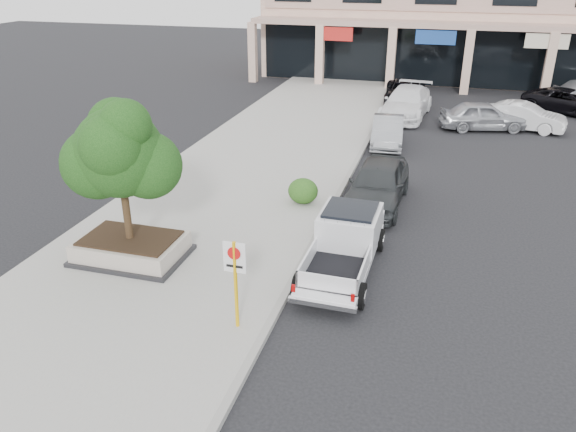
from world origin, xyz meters
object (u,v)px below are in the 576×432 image
object	(u,v)px
pickup_truck	(343,247)
lot_car_a	(483,116)
planter	(131,248)
curb_car_b	(388,131)
curb_car_a	(378,184)
planter_tree	(126,152)
no_parking_sign	(235,273)
lot_car_b	(523,116)
lot_car_d	(568,101)
curb_car_d	(405,93)
curb_car_c	(407,103)

from	to	relation	value
pickup_truck	lot_car_a	size ratio (longest dim) A/B	1.16
lot_car_a	planter	bearing A→B (deg)	135.67
curb_car_b	curb_car_a	bearing A→B (deg)	-90.91
planter_tree	no_parking_sign	xyz separation A→B (m)	(4.13, -2.53, -1.78)
lot_car_b	lot_car_d	bearing A→B (deg)	-17.97
lot_car_d	lot_car_a	bearing A→B (deg)	160.48
planter	pickup_truck	distance (m)	6.28
no_parking_sign	pickup_truck	distance (m)	4.11
curb_car_b	curb_car_d	xyz separation A→B (m)	(0.03, 8.68, 0.05)
curb_car_a	planter	bearing A→B (deg)	-133.25
curb_car_b	curb_car_d	world-z (taller)	curb_car_d
lot_car_b	planter	bearing A→B (deg)	160.67
curb_car_c	lot_car_b	distance (m)	6.25
planter_tree	no_parking_sign	size ratio (longest dim) A/B	1.74
planter_tree	lot_car_a	size ratio (longest dim) A/B	0.90
planter	lot_car_d	xyz separation A→B (m)	(15.34, 23.01, 0.22)
planter_tree	curb_car_c	size ratio (longest dim) A/B	0.70
lot_car_b	curb_car_a	bearing A→B (deg)	168.23
curb_car_a	curb_car_b	size ratio (longest dim) A/B	1.16
curb_car_c	planter_tree	bearing A→B (deg)	-102.22
planter	no_parking_sign	world-z (taller)	no_parking_sign
lot_car_a	lot_car_b	distance (m)	2.15
planter	no_parking_sign	xyz separation A→B (m)	(4.26, -2.37, 1.16)
curb_car_a	curb_car_d	distance (m)	16.16
planter_tree	curb_car_c	distance (m)	20.45
curb_car_b	pickup_truck	bearing A→B (deg)	-93.81
lot_car_a	lot_car_d	size ratio (longest dim) A/B	0.89
no_parking_sign	curb_car_b	xyz separation A→B (m)	(1.66, 16.22, -0.95)
no_parking_sign	curb_car_a	xyz separation A→B (m)	(2.19, 8.74, -0.81)
curb_car_c	lot_car_d	xyz separation A→B (m)	(9.03, 3.54, -0.14)
lot_car_b	curb_car_c	bearing A→B (deg)	96.18
no_parking_sign	curb_car_a	size ratio (longest dim) A/B	0.48
curb_car_a	lot_car_a	xyz separation A→B (m)	(4.00, 11.56, -0.07)
curb_car_a	no_parking_sign	bearing A→B (deg)	-101.94
curb_car_b	lot_car_a	bearing A→B (deg)	37.20
no_parking_sign	curb_car_b	world-z (taller)	no_parking_sign
planter_tree	curb_car_a	bearing A→B (deg)	44.55
no_parking_sign	lot_car_d	bearing A→B (deg)	66.41
planter_tree	curb_car_c	xyz separation A→B (m)	(6.18, 19.32, -2.58)
lot_car_d	planter_tree	bearing A→B (deg)	170.79
curb_car_b	lot_car_d	world-z (taller)	lot_car_d
planter_tree	no_parking_sign	distance (m)	5.16
no_parking_sign	curb_car_a	distance (m)	9.05
pickup_truck	lot_car_b	xyz separation A→B (m)	(6.33, 17.38, -0.10)
planter	no_parking_sign	bearing A→B (deg)	-29.13
planter	curb_car_b	bearing A→B (deg)	66.83
no_parking_sign	curb_car_d	bearing A→B (deg)	86.10
curb_car_b	curb_car_d	size ratio (longest dim) A/B	0.79
curb_car_a	curb_car_c	size ratio (longest dim) A/B	0.84
curb_car_a	curb_car_c	xyz separation A→B (m)	(-0.13, 13.11, 0.01)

